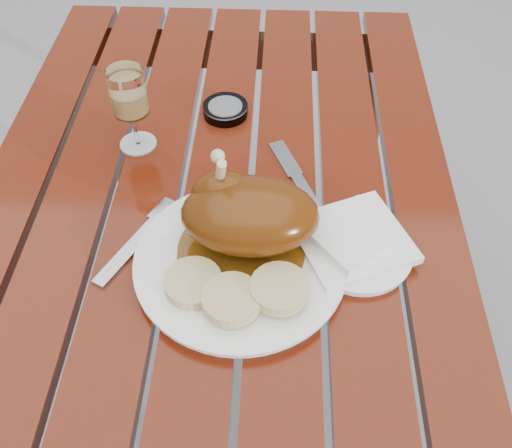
{
  "coord_description": "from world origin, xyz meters",
  "views": [
    {
      "loc": [
        0.1,
        -0.68,
        1.43
      ],
      "look_at": [
        0.07,
        -0.11,
        0.78
      ],
      "focal_mm": 40.0,
      "sensor_mm": 36.0,
      "label": 1
    }
  ],
  "objects_px": {
    "dinner_plate": "(241,263)",
    "table": "(225,309)",
    "wine_glass": "(132,110)",
    "side_plate": "(358,251)",
    "ashtray": "(225,110)"
  },
  "relations": [
    {
      "from": "ashtray",
      "to": "table",
      "type": "bearing_deg",
      "value": -90.02
    },
    {
      "from": "dinner_plate",
      "to": "ashtray",
      "type": "distance_m",
      "value": 0.37
    },
    {
      "from": "wine_glass",
      "to": "ashtray",
      "type": "relative_size",
      "value": 1.81
    },
    {
      "from": "table",
      "to": "dinner_plate",
      "type": "relative_size",
      "value": 3.81
    },
    {
      "from": "ashtray",
      "to": "dinner_plate",
      "type": "bearing_deg",
      "value": -81.87
    },
    {
      "from": "side_plate",
      "to": "table",
      "type": "bearing_deg",
      "value": 149.91
    },
    {
      "from": "ashtray",
      "to": "side_plate",
      "type": "bearing_deg",
      "value": -55.34
    },
    {
      "from": "side_plate",
      "to": "wine_glass",
      "type": "bearing_deg",
      "value": 148.22
    },
    {
      "from": "table",
      "to": "ashtray",
      "type": "bearing_deg",
      "value": 89.98
    },
    {
      "from": "dinner_plate",
      "to": "side_plate",
      "type": "distance_m",
      "value": 0.18
    },
    {
      "from": "dinner_plate",
      "to": "table",
      "type": "bearing_deg",
      "value": 107.4
    },
    {
      "from": "side_plate",
      "to": "ashtray",
      "type": "bearing_deg",
      "value": 124.66
    },
    {
      "from": "dinner_plate",
      "to": "wine_glass",
      "type": "distance_m",
      "value": 0.34
    },
    {
      "from": "wine_glass",
      "to": "side_plate",
      "type": "bearing_deg",
      "value": -31.78
    },
    {
      "from": "table",
      "to": "wine_glass",
      "type": "distance_m",
      "value": 0.49
    }
  ]
}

